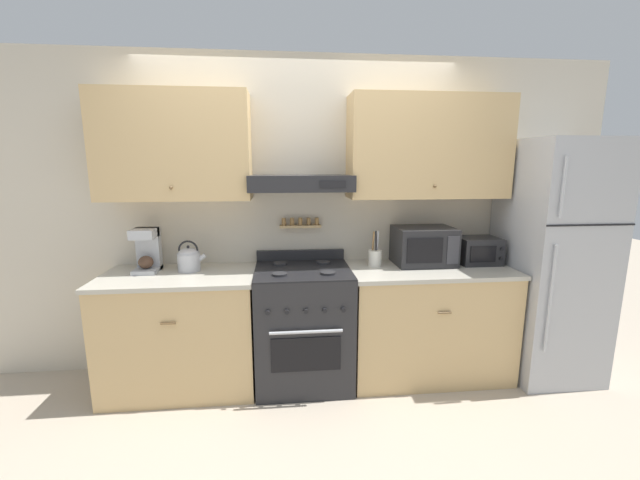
% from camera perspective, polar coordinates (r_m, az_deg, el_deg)
% --- Properties ---
extents(ground_plane, '(16.00, 16.00, 0.00)m').
position_cam_1_polar(ground_plane, '(3.08, -1.99, -22.56)').
color(ground_plane, '#B2A38E').
extents(wall_back, '(5.20, 0.46, 2.55)m').
position_cam_1_polar(wall_back, '(3.20, -2.27, 7.00)').
color(wall_back, beige).
rests_on(wall_back, ground_plane).
extents(counter_left, '(1.13, 0.67, 0.90)m').
position_cam_1_polar(counter_left, '(3.25, -19.45, -12.31)').
color(counter_left, tan).
rests_on(counter_left, ground_plane).
extents(counter_right, '(1.28, 0.67, 0.90)m').
position_cam_1_polar(counter_right, '(3.37, 15.22, -11.23)').
color(counter_right, tan).
rests_on(counter_right, ground_plane).
extents(stove_range, '(0.73, 0.69, 1.00)m').
position_cam_1_polar(stove_range, '(3.15, -2.45, -12.24)').
color(stove_range, '#232326').
rests_on(stove_range, ground_plane).
extents(refrigerator, '(0.66, 0.75, 1.89)m').
position_cam_1_polar(refrigerator, '(3.65, 30.50, -2.53)').
color(refrigerator, '#ADAFB5').
rests_on(refrigerator, ground_plane).
extents(tea_kettle, '(0.22, 0.17, 0.24)m').
position_cam_1_polar(tea_kettle, '(3.15, -18.52, -2.58)').
color(tea_kettle, '#B7B7BC').
rests_on(tea_kettle, counter_left).
extents(coffee_maker, '(0.17, 0.22, 0.33)m').
position_cam_1_polar(coffee_maker, '(3.25, -23.85, -1.25)').
color(coffee_maker, '#ADAFB5').
rests_on(coffee_maker, counter_left).
extents(microwave, '(0.47, 0.37, 0.30)m').
position_cam_1_polar(microwave, '(3.29, 14.83, -0.82)').
color(microwave, '#232326').
rests_on(microwave, counter_right).
extents(utensil_crock, '(0.11, 0.11, 0.28)m').
position_cam_1_polar(utensil_crock, '(3.17, 8.00, -2.46)').
color(utensil_crock, silver).
rests_on(utensil_crock, counter_right).
extents(toaster_oven, '(0.33, 0.28, 0.22)m').
position_cam_1_polar(toaster_oven, '(3.47, 21.97, -1.41)').
color(toaster_oven, '#232326').
rests_on(toaster_oven, counter_right).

